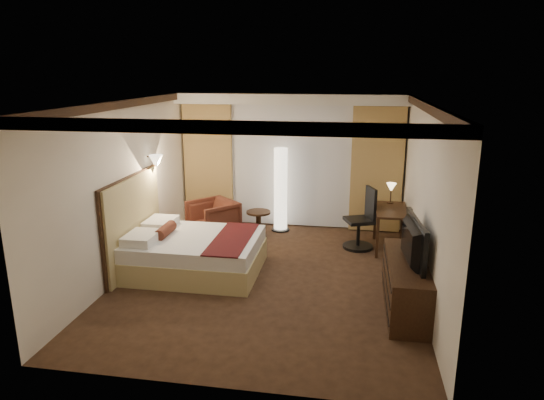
% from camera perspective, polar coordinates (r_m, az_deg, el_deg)
% --- Properties ---
extents(floor, '(4.50, 5.50, 0.01)m').
position_cam_1_polar(floor, '(7.65, -0.50, -9.13)').
color(floor, '#311E13').
rests_on(floor, ground).
extents(ceiling, '(4.50, 5.50, 0.01)m').
position_cam_1_polar(ceiling, '(6.99, -0.56, 11.51)').
color(ceiling, white).
rests_on(ceiling, back_wall).
extents(back_wall, '(4.50, 0.02, 2.70)m').
position_cam_1_polar(back_wall, '(9.86, 2.28, 4.61)').
color(back_wall, beige).
rests_on(back_wall, floor).
extents(left_wall, '(0.02, 5.50, 2.70)m').
position_cam_1_polar(left_wall, '(7.90, -16.81, 1.36)').
color(left_wall, beige).
rests_on(left_wall, floor).
extents(right_wall, '(0.02, 5.50, 2.70)m').
position_cam_1_polar(right_wall, '(7.17, 17.47, -0.05)').
color(right_wall, beige).
rests_on(right_wall, floor).
extents(crown_molding, '(4.50, 5.50, 0.12)m').
position_cam_1_polar(crown_molding, '(7.00, -0.55, 11.02)').
color(crown_molding, black).
rests_on(crown_molding, ceiling).
extents(soffit, '(4.50, 0.50, 0.20)m').
position_cam_1_polar(soffit, '(9.47, 2.16, 11.81)').
color(soffit, white).
rests_on(soffit, ceiling).
extents(curtain_sheer, '(2.48, 0.04, 2.45)m').
position_cam_1_polar(curtain_sheer, '(9.80, 2.21, 3.96)').
color(curtain_sheer, silver).
rests_on(curtain_sheer, back_wall).
extents(curtain_left_drape, '(1.00, 0.14, 2.45)m').
position_cam_1_polar(curtain_left_drape, '(10.10, -7.47, 4.17)').
color(curtain_left_drape, tan).
rests_on(curtain_left_drape, back_wall).
extents(curtain_right_drape, '(1.00, 0.14, 2.45)m').
position_cam_1_polar(curtain_right_drape, '(9.68, 12.21, 3.48)').
color(curtain_right_drape, tan).
rests_on(curtain_right_drape, back_wall).
extents(wall_sconce, '(0.24, 0.24, 0.24)m').
position_cam_1_polar(wall_sconce, '(8.54, -13.48, 4.44)').
color(wall_sconce, white).
rests_on(wall_sconce, left_wall).
extents(bed, '(2.02, 1.58, 0.59)m').
position_cam_1_polar(bed, '(7.87, -8.95, -6.26)').
color(bed, white).
rests_on(bed, floor).
extents(headboard, '(0.12, 1.88, 1.50)m').
position_cam_1_polar(headboard, '(8.10, -15.97, -2.67)').
color(headboard, tan).
rests_on(headboard, floor).
extents(armchair, '(1.08, 1.08, 0.81)m').
position_cam_1_polar(armchair, '(9.32, -6.97, -2.08)').
color(armchair, '#542519').
rests_on(armchair, floor).
extents(side_table, '(0.47, 0.47, 0.51)m').
position_cam_1_polar(side_table, '(9.37, -1.58, -2.83)').
color(side_table, black).
rests_on(side_table, floor).
extents(floor_lamp, '(0.36, 0.36, 1.69)m').
position_cam_1_polar(floor_lamp, '(9.58, 1.02, 1.21)').
color(floor_lamp, white).
rests_on(floor_lamp, floor).
extents(desk, '(0.55, 1.08, 0.75)m').
position_cam_1_polar(desk, '(8.96, 13.75, -3.33)').
color(desk, black).
rests_on(desk, floor).
extents(desk_lamp, '(0.18, 0.18, 0.34)m').
position_cam_1_polar(desk_lamp, '(9.18, 13.80, 0.66)').
color(desk_lamp, '#FFD899').
rests_on(desk_lamp, desk).
extents(office_chair, '(0.70, 0.70, 1.13)m').
position_cam_1_polar(office_chair, '(8.82, 10.20, -2.12)').
color(office_chair, black).
rests_on(office_chair, floor).
extents(dresser, '(0.50, 1.76, 0.68)m').
position_cam_1_polar(dresser, '(6.86, 15.41, -9.54)').
color(dresser, black).
rests_on(dresser, floor).
extents(television, '(0.76, 1.21, 0.15)m').
position_cam_1_polar(television, '(6.61, 15.56, -4.19)').
color(television, black).
rests_on(television, dresser).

